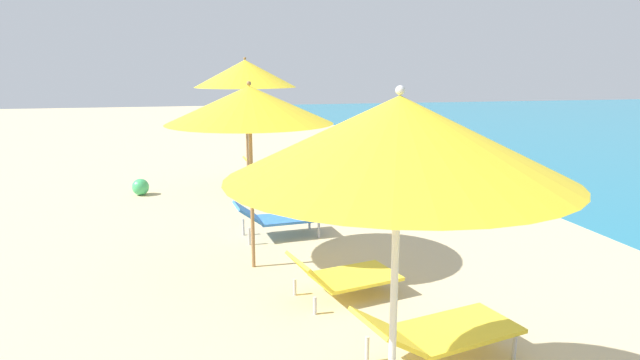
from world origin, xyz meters
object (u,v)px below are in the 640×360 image
Objects in this scene: umbrella_third at (249,105)px; umbrella_farthest at (245,74)px; beach_ball at (140,187)px; lounger_second_shoreside at (437,331)px; cooler_box at (327,155)px; lounger_farthest_shoreside at (268,169)px; lounger_third_inland at (342,275)px; lounger_third_shoreside at (278,217)px; umbrella_second at (399,138)px.

umbrella_farthest reaches higher than umbrella_third.
umbrella_third reaches higher than beach_ball.
lounger_second_shoreside is 2.52× the size of cooler_box.
lounger_second_shoreside is at bearing -92.99° from lounger_farthest_shoreside.
umbrella_third is 1.82× the size of lounger_third_inland.
lounger_third_shoreside is at bearing 86.24° from lounger_third_inland.
lounger_second_shoreside is 0.66× the size of umbrella_third.
lounger_second_shoreside reaches higher than beach_ball.
lounger_third_inland reaches higher than beach_ball.
umbrella_second is at bearing -110.77° from lounger_third_inland.
cooler_box is at bearing 33.68° from beach_ball.
umbrella_farthest is 8.13× the size of beach_ball.
umbrella_farthest is at bearing 84.95° from lounger_second_shoreside.
lounger_second_shoreside is at bearing -82.33° from umbrella_farthest.
umbrella_farthest is 2.58m from lounger_farthest_shoreside.
umbrella_third reaches higher than lounger_second_shoreside.
beach_ball is at bearing 102.34° from lounger_third_inland.
lounger_farthest_shoreside is 3.03m from cooler_box.
umbrella_second is 9.65m from lounger_farthest_shoreside.
umbrella_third is at bearing 98.21° from umbrella_second.
umbrella_third is 2.28m from lounger_third_shoreside.
lounger_third_shoreside reaches higher than lounger_third_inland.
lounger_third_inland is 6.19m from umbrella_farthest.
lounger_third_inland is 1.07× the size of lounger_farthest_shoreside.
lounger_third_shoreside is 4.03× the size of beach_ball.
umbrella_third is at bearing -117.97° from lounger_third_shoreside.
lounger_third_inland is at bearing -86.08° from lounger_third_shoreside.
umbrella_farthest reaches higher than lounger_third_shoreside.
umbrella_third is at bearing 114.14° from lounger_third_inland.
cooler_box is 5.82m from beach_ball.
umbrella_second is 3.90× the size of cooler_box.
lounger_third_shoreside is 1.04× the size of lounger_third_inland.
lounger_third_shoreside is 3.98m from umbrella_farthest.
umbrella_second is at bearing -94.83° from lounger_third_shoreside.
umbrella_second is 0.89× the size of umbrella_farthest.
beach_ball is (-2.84, -0.96, -0.09)m from lounger_farthest_shoreside.
lounger_third_shoreside is at bearing 89.20° from lounger_second_shoreside.
beach_ball is at bearing 119.31° from lounger_third_shoreside.
umbrella_farthest is at bearing 87.25° from lounger_third_shoreside.
umbrella_second is at bearing -101.70° from cooler_box.
umbrella_farthest is (-0.14, 3.32, 2.19)m from lounger_third_shoreside.
lounger_farthest_shoreside is at bearing 80.32° from umbrella_third.
umbrella_third is (-1.36, 2.78, 1.86)m from lounger_second_shoreside.
lounger_second_shoreside is 1.21× the size of lounger_third_inland.
umbrella_farthest reaches higher than beach_ball.
cooler_box is (2.97, 7.93, -2.01)m from umbrella_third.
lounger_third_shoreside reaches higher than cooler_box.
cooler_box is 1.85× the size of beach_ball.
umbrella_farthest is 4.39× the size of cooler_box.
lounger_second_shoreside is at bearing -83.24° from lounger_third_shoreside.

